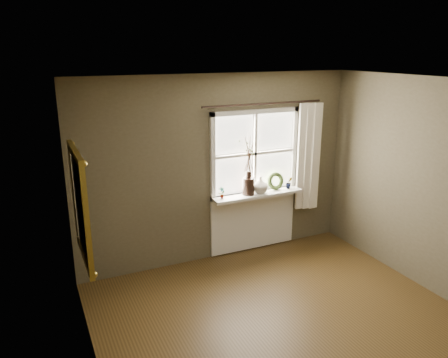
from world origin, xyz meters
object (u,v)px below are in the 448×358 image
Objects in this scene: dark_jug at (248,186)px; wreath at (275,183)px; cream_vase at (260,185)px; gilt_mirror at (80,206)px.

dark_jug is 0.93× the size of wreath.
cream_vase is 2.74m from gilt_mirror.
dark_jug is 0.19m from cream_vase.
wreath is at bearing 18.32° from gilt_mirror.
dark_jug is 2.56m from gilt_mirror.
cream_vase reaches higher than wreath.
dark_jug is at bearing 180.00° from cream_vase.
cream_vase is 0.91× the size of wreath.
dark_jug is 0.21× the size of gilt_mirror.
gilt_mirror is at bearing -160.66° from cream_vase.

